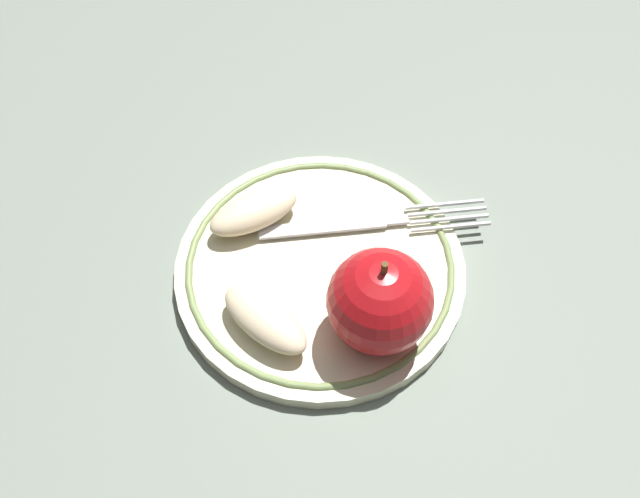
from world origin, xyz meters
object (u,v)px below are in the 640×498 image
plate (320,268)px  apple_red_whole (380,301)px  apple_slice_front (254,212)px  fork (368,223)px  apple_slice_back (265,320)px

plate → apple_red_whole: 0.09m
apple_red_whole → apple_slice_front: 0.14m
apple_slice_front → fork: 0.10m
plate → fork: bearing=-21.9°
apple_slice_front → fork: apple_slice_front is taller
apple_red_whole → apple_slice_back: bearing=113.8°
apple_red_whole → apple_slice_front: (0.05, 0.13, -0.03)m
apple_slice_front → fork: (0.03, -0.09, -0.01)m
fork → apple_red_whole: bearing=-94.9°
plate → apple_slice_front: (0.02, 0.07, 0.02)m
plate → apple_red_whole: (-0.04, -0.06, 0.05)m
apple_slice_back → apple_red_whole: bearing=41.6°
apple_slice_front → apple_slice_back: bearing=-110.9°
apple_slice_back → fork: size_ratio=0.44×
plate → fork: 0.06m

